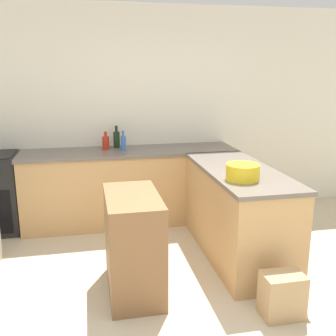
{
  "coord_description": "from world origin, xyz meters",
  "views": [
    {
      "loc": [
        -0.5,
        -2.63,
        1.91
      ],
      "look_at": [
        0.25,
        0.98,
        0.98
      ],
      "focal_mm": 42.0,
      "sensor_mm": 36.0,
      "label": 1
    }
  ],
  "objects": [
    {
      "name": "counter_peninsula",
      "position": [
        0.98,
        0.98,
        0.47
      ],
      "size": [
        0.69,
        1.7,
        0.93
      ],
      "color": "tan",
      "rests_on": "ground_plane"
    },
    {
      "name": "wall_back",
      "position": [
        0.0,
        2.49,
        1.35
      ],
      "size": [
        8.0,
        0.06,
        2.7
      ],
      "color": "silver",
      "rests_on": "ground_plane"
    },
    {
      "name": "paper_bag",
      "position": [
        0.94,
        -0.12,
        0.18
      ],
      "size": [
        0.32,
        0.23,
        0.36
      ],
      "color": "tan",
      "rests_on": "ground_plane"
    },
    {
      "name": "counter_back",
      "position": [
        0.0,
        2.14,
        0.47
      ],
      "size": [
        2.66,
        0.68,
        0.93
      ],
      "color": "tan",
      "rests_on": "ground_plane"
    },
    {
      "name": "water_bottle_blue",
      "position": [
        -0.07,
        2.14,
        1.03
      ],
      "size": [
        0.06,
        0.06,
        0.24
      ],
      "color": "#386BB7",
      "rests_on": "counter_back"
    },
    {
      "name": "mixing_bowl",
      "position": [
        0.86,
        0.59,
        1.01
      ],
      "size": [
        0.3,
        0.3,
        0.15
      ],
      "color": "yellow",
      "rests_on": "counter_peninsula"
    },
    {
      "name": "hot_sauce_bottle",
      "position": [
        -0.28,
        2.24,
        1.02
      ],
      "size": [
        0.09,
        0.09,
        0.23
      ],
      "color": "red",
      "rests_on": "counter_back"
    },
    {
      "name": "ground_plane",
      "position": [
        0.0,
        0.0,
        0.0
      ],
      "size": [
        14.0,
        14.0,
        0.0
      ],
      "primitive_type": "plane",
      "color": "beige"
    },
    {
      "name": "wine_bottle_dark",
      "position": [
        -0.14,
        2.33,
        1.04
      ],
      "size": [
        0.08,
        0.08,
        0.28
      ],
      "color": "black",
      "rests_on": "counter_back"
    },
    {
      "name": "island_table",
      "position": [
        -0.16,
        0.5,
        0.44
      ],
      "size": [
        0.45,
        0.83,
        0.89
      ],
      "color": "brown",
      "rests_on": "ground_plane"
    }
  ]
}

